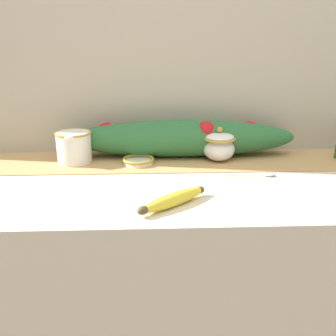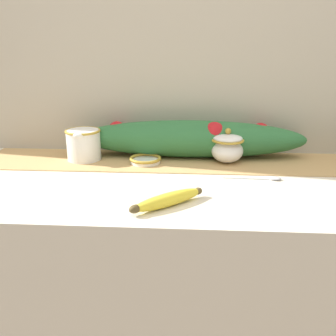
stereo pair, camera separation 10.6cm
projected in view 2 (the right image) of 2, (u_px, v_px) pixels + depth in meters
countertop at (187, 309)px, 1.26m from camera, size 1.57×0.62×0.93m
back_wall at (192, 78)px, 1.34m from camera, size 2.37×0.04×2.40m
table_runner at (190, 162)px, 1.28m from camera, size 1.44×0.25×0.00m
cream_pitcher at (83, 144)px, 1.29m from camera, size 0.12×0.14×0.11m
sugar_bowl at (227, 147)px, 1.26m from camera, size 0.11×0.11×0.12m
small_dish at (145, 160)px, 1.26m from camera, size 0.11×0.11×0.02m
banana at (167, 200)px, 0.93m from camera, size 0.19×0.16×0.04m
spoon at (269, 178)px, 1.12m from camera, size 0.17×0.03×0.01m
poinsettia_garland at (191, 138)px, 1.32m from camera, size 0.80×0.14×0.13m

